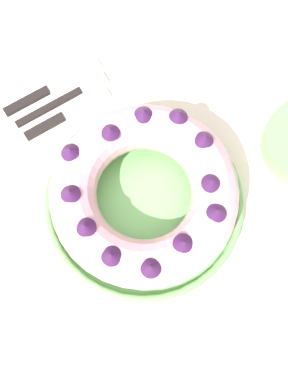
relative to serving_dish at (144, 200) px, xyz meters
The scene contains 7 objects.
ground_plane 0.75m from the serving_dish, 64.71° to the left, with size 8.00×8.00×0.00m, color brown.
dining_table 0.09m from the serving_dish, 64.71° to the left, with size 1.42×1.11×0.73m.
serving_dish is the anchor object (origin of this frame).
bundt_cake 0.05m from the serving_dish, 89.98° to the left, with size 0.29×0.29×0.09m.
fork 0.24m from the serving_dish, behind, with size 0.02×0.18×0.01m.
serving_knife 0.27m from the serving_dish, behind, with size 0.02×0.19×0.01m.
cake_knife 0.21m from the serving_dish, 169.28° to the right, with size 0.02×0.17×0.01m.
Camera 1 is at (0.12, -0.10, 1.33)m, focal length 35.00 mm.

